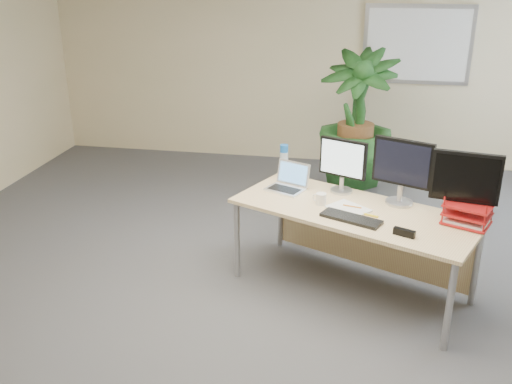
% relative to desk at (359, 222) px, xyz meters
% --- Properties ---
extents(floor, '(8.00, 8.00, 0.00)m').
position_rel_desk_xyz_m(floor, '(-0.62, -0.81, -0.56)').
color(floor, '#4C4C51').
rests_on(floor, ground).
extents(back_wall, '(7.00, 0.04, 2.70)m').
position_rel_desk_xyz_m(back_wall, '(-0.62, 3.19, 0.79)').
color(back_wall, beige).
rests_on(back_wall, floor).
extents(whiteboard, '(1.30, 0.04, 0.95)m').
position_rel_desk_xyz_m(whiteboard, '(0.58, 3.16, 0.99)').
color(whiteboard, '#B0AFB4').
rests_on(whiteboard, back_wall).
extents(desk, '(2.01, 1.46, 0.71)m').
position_rel_desk_xyz_m(desk, '(0.00, 0.00, 0.00)').
color(desk, '#D7AC7E').
rests_on(desk, floor).
extents(floor_plant, '(1.04, 1.04, 1.50)m').
position_rel_desk_xyz_m(floor_plant, '(-0.08, 2.01, 0.19)').
color(floor_plant, '#153A15').
rests_on(floor_plant, floor).
extents(monitor_left, '(0.38, 0.20, 0.45)m').
position_rel_desk_xyz_m(monitor_left, '(-0.16, 0.26, 0.41)').
color(monitor_left, '#AAAAAF').
rests_on(monitor_left, desk).
extents(monitor_right, '(0.45, 0.23, 0.52)m').
position_rel_desk_xyz_m(monitor_right, '(0.30, 0.08, 0.45)').
color(monitor_right, '#AAAAAF').
rests_on(monitor_right, desk).
extents(monitor_dark, '(0.48, 0.22, 0.53)m').
position_rel_desk_xyz_m(monitor_dark, '(0.72, -0.18, 0.45)').
color(monitor_dark, '#AAAAAF').
rests_on(monitor_dark, desk).
extents(laptop, '(0.38, 0.36, 0.22)m').
position_rel_desk_xyz_m(laptop, '(-0.60, 0.24, 0.21)').
color(laptop, white).
rests_on(laptop, desk).
extents(keyboard, '(0.47, 0.32, 0.02)m').
position_rel_desk_xyz_m(keyboard, '(-0.06, -0.30, 0.16)').
color(keyboard, black).
rests_on(keyboard, desk).
extents(coffee_mug, '(0.12, 0.08, 0.09)m').
position_rel_desk_xyz_m(coffee_mug, '(-0.31, -0.04, 0.19)').
color(coffee_mug, white).
rests_on(coffee_mug, desk).
extents(spiral_notebook, '(0.37, 0.36, 0.01)m').
position_rel_desk_xyz_m(spiral_notebook, '(-0.09, -0.11, 0.16)').
color(spiral_notebook, silver).
rests_on(spiral_notebook, desk).
extents(orange_pen, '(0.14, 0.05, 0.01)m').
position_rel_desk_xyz_m(orange_pen, '(-0.06, -0.08, 0.17)').
color(orange_pen, orange).
rests_on(orange_pen, spiral_notebook).
extents(yellow_highlighter, '(0.11, 0.06, 0.02)m').
position_rel_desk_xyz_m(yellow_highlighter, '(0.08, -0.20, 0.16)').
color(yellow_highlighter, yellow).
rests_on(yellow_highlighter, desk).
extents(water_bottle, '(0.08, 0.08, 0.30)m').
position_rel_desk_xyz_m(water_bottle, '(-0.67, 0.50, 0.29)').
color(water_bottle, silver).
rests_on(water_bottle, desk).
extents(letter_tray, '(0.39, 0.35, 0.15)m').
position_rel_desk_xyz_m(letter_tray, '(0.76, -0.22, 0.22)').
color(letter_tray, '#AE1515').
rests_on(letter_tray, desk).
extents(stapler, '(0.15, 0.10, 0.05)m').
position_rel_desk_xyz_m(stapler, '(0.31, -0.50, 0.17)').
color(stapler, black).
rests_on(stapler, desk).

